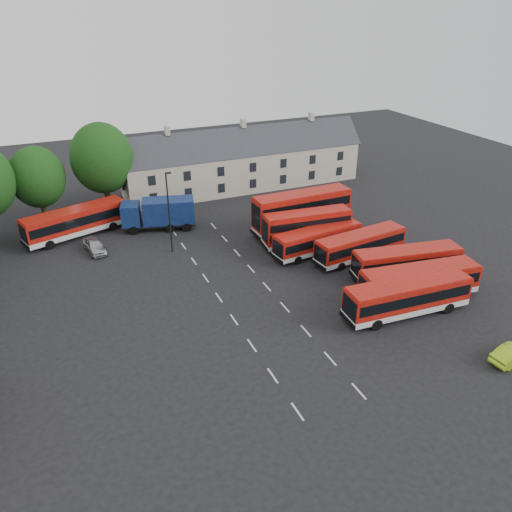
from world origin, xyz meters
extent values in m
plane|color=black|center=(0.00, 0.00, 0.00)|extent=(140.00, 140.00, 0.00)
cube|color=beige|center=(0.00, -14.00, 0.01)|extent=(0.15, 1.80, 0.01)
cube|color=beige|center=(0.00, -10.00, 0.01)|extent=(0.15, 1.80, 0.01)
cube|color=beige|center=(0.00, -6.00, 0.01)|extent=(0.15, 1.80, 0.01)
cube|color=beige|center=(0.00, -2.00, 0.01)|extent=(0.15, 1.80, 0.01)
cube|color=beige|center=(0.00, 2.00, 0.01)|extent=(0.15, 1.80, 0.01)
cube|color=beige|center=(0.00, 6.00, 0.01)|extent=(0.15, 1.80, 0.01)
cube|color=beige|center=(0.00, 10.00, 0.01)|extent=(0.15, 1.80, 0.01)
cube|color=beige|center=(0.00, 14.00, 0.01)|extent=(0.15, 1.80, 0.01)
cube|color=beige|center=(0.00, 18.00, 0.01)|extent=(0.15, 1.80, 0.01)
cube|color=beige|center=(5.00, -14.00, 0.01)|extent=(0.15, 1.80, 0.01)
cube|color=beige|center=(5.00, -10.00, 0.01)|extent=(0.15, 1.80, 0.01)
cube|color=beige|center=(5.00, -6.00, 0.01)|extent=(0.15, 1.80, 0.01)
cube|color=beige|center=(5.00, -2.00, 0.01)|extent=(0.15, 1.80, 0.01)
cube|color=beige|center=(5.00, 2.00, 0.01)|extent=(0.15, 1.80, 0.01)
cube|color=beige|center=(5.00, 6.00, 0.01)|extent=(0.15, 1.80, 0.01)
cube|color=beige|center=(5.00, 10.00, 0.01)|extent=(0.15, 1.80, 0.01)
cube|color=beige|center=(5.00, 14.00, 0.01)|extent=(0.15, 1.80, 0.01)
cube|color=beige|center=(5.00, 18.00, 0.01)|extent=(0.15, 1.80, 0.01)
cylinder|color=black|center=(-14.00, 28.00, 1.75)|extent=(0.70, 0.70, 3.50)
ellipsoid|color=black|center=(-14.00, 28.00, 5.81)|extent=(6.60, 6.60, 7.59)
cylinder|color=black|center=(-6.00, 29.00, 2.10)|extent=(0.70, 0.70, 4.20)
ellipsoid|color=black|center=(-6.00, 29.00, 6.97)|extent=(7.92, 7.92, 9.11)
cube|color=beige|center=(14.00, 30.00, 2.75)|extent=(35.00, 7.00, 5.50)
cube|color=#2D3035|center=(14.00, 30.00, 5.50)|extent=(35.70, 7.13, 7.13)
cube|color=beige|center=(3.00, 30.00, 9.46)|extent=(0.60, 0.90, 1.20)
cube|color=beige|center=(14.00, 30.00, 9.46)|extent=(0.60, 0.90, 1.20)
cube|color=beige|center=(25.00, 30.00, 9.46)|extent=(0.60, 0.90, 1.20)
cube|color=silver|center=(14.38, -7.25, 0.82)|extent=(11.77, 3.35, 0.58)
cube|color=#A3140A|center=(14.38, -7.25, 2.14)|extent=(11.77, 3.35, 2.06)
cube|color=black|center=(14.38, -7.25, 2.19)|extent=(11.31, 3.38, 1.00)
cube|color=#A3140A|center=(14.38, -7.25, 3.23)|extent=(11.53, 3.23, 0.13)
cylinder|color=black|center=(10.59, -8.22, 0.53)|extent=(1.07, 0.36, 1.06)
cylinder|color=black|center=(18.17, -6.28, 0.53)|extent=(1.07, 0.36, 1.06)
cube|color=silver|center=(17.17, -5.49, 0.80)|extent=(11.61, 4.08, 0.57)
cube|color=#A3140A|center=(17.17, -5.49, 2.09)|extent=(11.61, 4.08, 2.02)
cube|color=black|center=(17.17, -5.49, 2.14)|extent=(11.17, 4.08, 0.98)
cube|color=#A3140A|center=(17.17, -5.49, 3.15)|extent=(11.37, 3.94, 0.12)
cylinder|color=black|center=(13.40, -6.17, 0.52)|extent=(1.06, 0.42, 1.03)
cylinder|color=black|center=(20.93, -4.82, 0.52)|extent=(1.06, 0.42, 1.03)
cube|color=silver|center=(18.71, -1.75, 0.77)|extent=(11.24, 4.35, 0.55)
cube|color=#A3140A|center=(18.71, -1.75, 2.02)|extent=(11.24, 4.35, 1.95)
cube|color=black|center=(18.71, -1.75, 2.07)|extent=(10.82, 4.34, 0.95)
cube|color=#A3140A|center=(18.71, -1.75, 3.04)|extent=(11.00, 4.22, 0.12)
cylinder|color=black|center=(15.05, -2.25, 0.50)|extent=(1.03, 0.45, 1.00)
cylinder|color=black|center=(22.36, -1.24, 0.50)|extent=(1.03, 0.45, 1.00)
cube|color=silver|center=(16.65, 3.39, 0.75)|extent=(10.88, 3.61, 0.53)
cube|color=#A3140A|center=(16.65, 3.39, 1.96)|extent=(10.88, 3.61, 1.89)
cube|color=black|center=(16.65, 3.39, 2.01)|extent=(10.46, 3.62, 0.92)
cube|color=#A3140A|center=(16.65, 3.39, 2.96)|extent=(10.65, 3.49, 0.12)
cylinder|color=black|center=(13.38, 1.92, 0.49)|extent=(0.99, 0.38, 0.97)
cylinder|color=black|center=(19.92, 4.86, 0.49)|extent=(0.99, 0.38, 0.97)
cube|color=silver|center=(13.14, 6.44, 0.73)|extent=(10.59, 3.55, 0.52)
cube|color=#A3140A|center=(13.14, 6.44, 1.91)|extent=(10.59, 3.55, 1.84)
cube|color=black|center=(13.14, 6.44, 1.96)|extent=(10.18, 3.56, 0.90)
cube|color=#A3140A|center=(13.14, 6.44, 2.88)|extent=(10.37, 3.43, 0.11)
cylinder|color=black|center=(9.96, 4.99, 0.47)|extent=(0.97, 0.37, 0.94)
cylinder|color=black|center=(16.32, 7.88, 0.47)|extent=(0.97, 0.37, 0.94)
cube|color=silver|center=(13.01, 8.66, 0.71)|extent=(10.20, 3.20, 0.50)
cube|color=#A3140A|center=(13.01, 8.66, 2.48)|extent=(10.20, 3.20, 3.05)
cube|color=black|center=(13.01, 8.66, 1.89)|extent=(9.80, 3.21, 0.87)
cube|color=#A3140A|center=(13.01, 8.66, 4.06)|extent=(9.99, 3.09, 0.11)
cylinder|color=black|center=(9.72, 7.93, 0.46)|extent=(0.93, 0.34, 0.91)
cylinder|color=black|center=(16.30, 9.39, 0.46)|extent=(0.93, 0.34, 0.91)
cube|color=black|center=(13.01, 8.66, 3.08)|extent=(9.80, 3.21, 0.87)
cube|color=silver|center=(14.26, 12.29, 0.85)|extent=(12.11, 3.01, 0.60)
cube|color=#A3140A|center=(14.26, 12.29, 2.99)|extent=(12.11, 3.01, 3.67)
cube|color=black|center=(14.26, 12.29, 2.27)|extent=(11.63, 3.06, 1.04)
cube|color=#A3140A|center=(14.26, 12.29, 4.88)|extent=(11.87, 2.89, 0.13)
cylinder|color=black|center=(10.43, 10.97, 0.55)|extent=(1.10, 0.33, 1.10)
cylinder|color=black|center=(18.09, 13.61, 0.55)|extent=(1.10, 0.33, 1.10)
cube|color=black|center=(14.26, 12.29, 3.70)|extent=(11.63, 3.06, 1.04)
cube|color=silver|center=(-10.73, 21.64, 0.85)|extent=(12.33, 6.35, 0.60)
cube|color=#A3140A|center=(-10.73, 21.64, 2.22)|extent=(12.33, 6.35, 2.14)
cube|color=black|center=(-10.73, 21.64, 2.28)|extent=(11.89, 6.26, 1.04)
cube|color=#A3140A|center=(-10.73, 21.64, 3.35)|extent=(12.07, 6.17, 0.13)
cylinder|color=black|center=(-14.02, 19.26, 0.55)|extent=(1.14, 0.63, 1.10)
cylinder|color=black|center=(-7.43, 24.01, 0.55)|extent=(1.14, 0.63, 1.10)
cube|color=black|center=(-1.32, 19.82, 0.70)|extent=(8.93, 4.44, 0.32)
cube|color=#0E1F52|center=(-4.45, 20.66, 2.16)|extent=(2.78, 3.16, 2.59)
cube|color=black|center=(-5.44, 20.92, 2.55)|extent=(0.70, 2.24, 1.30)
cube|color=#0E1F52|center=(-0.12, 19.50, 2.32)|extent=(6.64, 4.20, 2.91)
cylinder|color=black|center=(-4.55, 19.42, 0.54)|extent=(1.12, 0.57, 1.08)
cylinder|color=black|center=(2.17, 20.15, 0.54)|extent=(1.12, 0.57, 1.08)
imported|color=#B3B6BB|center=(-9.43, 16.56, 0.74)|extent=(2.44, 4.57, 1.48)
cylinder|color=black|center=(-1.53, 13.14, 4.57)|extent=(0.16, 0.16, 9.13)
cube|color=black|center=(-1.27, 13.06, 9.13)|extent=(0.59, 0.38, 0.16)
camera|label=1|loc=(-12.74, -36.20, 25.23)|focal=35.00mm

